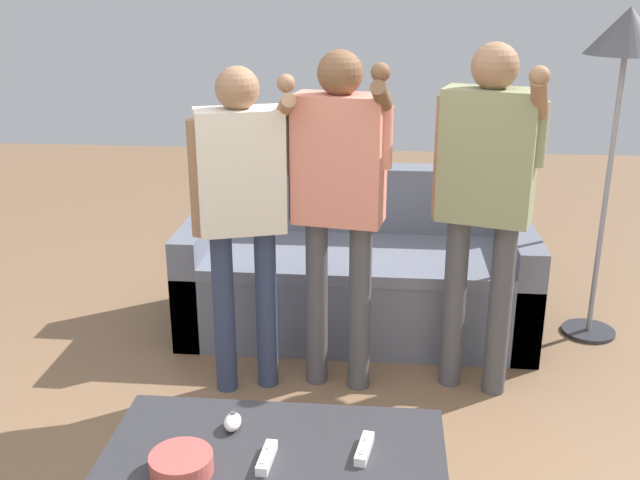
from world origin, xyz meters
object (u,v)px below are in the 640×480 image
at_px(player_left, 241,195).
at_px(player_center, 339,185).
at_px(game_remote_nunchuk, 233,422).
at_px(snack_bowl, 181,464).
at_px(coffee_table, 275,466).
at_px(game_remote_wand_near, 267,458).
at_px(game_remote_wand_far, 364,449).
at_px(player_right, 486,183).
at_px(floor_lamp, 625,51).
at_px(game_remote_wand_spare, 172,465).
at_px(couch, 357,274).

relative_size(player_left, player_center, 0.96).
bearing_deg(game_remote_nunchuk, snack_bowl, -113.86).
height_order(coffee_table, game_remote_wand_near, game_remote_wand_near).
xyz_separation_m(coffee_table, game_remote_wand_far, (0.28, 0.03, 0.06)).
bearing_deg(player_right, coffee_table, -121.96).
xyz_separation_m(game_remote_nunchuk, game_remote_wand_far, (0.43, -0.09, -0.01)).
xyz_separation_m(player_center, game_remote_wand_near, (-0.13, -1.22, -0.53)).
bearing_deg(player_left, player_right, 4.70).
xyz_separation_m(coffee_table, floor_lamp, (1.44, 1.82, 1.11)).
bearing_deg(snack_bowl, game_remote_wand_spare, 164.48).
bearing_deg(floor_lamp, game_remote_nunchuk, -133.07).
xyz_separation_m(coffee_table, player_left, (-0.30, 1.11, 0.55)).
bearing_deg(game_remote_wand_near, game_remote_nunchuk, 129.74).
xyz_separation_m(player_left, game_remote_wand_spare, (0.01, -1.22, -0.49)).
bearing_deg(game_remote_wand_far, game_remote_wand_near, -166.14).
xyz_separation_m(snack_bowl, player_right, (1.01, 1.31, 0.53)).
relative_size(floor_lamp, player_center, 1.10).
bearing_deg(player_center, game_remote_wand_near, -96.30).
xyz_separation_m(floor_lamp, game_remote_wand_near, (-1.45, -1.87, -1.04)).
height_order(floor_lamp, game_remote_wand_near, floor_lamp).
bearing_deg(coffee_table, couch, 84.49).
height_order(game_remote_wand_near, game_remote_wand_spare, same).
distance_m(game_remote_nunchuk, player_center, 1.20).
distance_m(couch, snack_bowl, 2.01).
distance_m(snack_bowl, player_center, 1.44).
height_order(floor_lamp, game_remote_wand_spare, floor_lamp).
bearing_deg(snack_bowl, game_remote_wand_far, 15.01).
xyz_separation_m(coffee_table, snack_bowl, (-0.26, -0.12, 0.08)).
bearing_deg(game_remote_wand_near, player_center, 83.70).
bearing_deg(couch, player_left, -123.28).
distance_m(floor_lamp, game_remote_wand_near, 2.59).
bearing_deg(floor_lamp, player_right, -137.75).
xyz_separation_m(floor_lamp, player_center, (-1.32, -0.65, -0.52)).
xyz_separation_m(snack_bowl, game_remote_wand_far, (0.54, 0.14, -0.01)).
height_order(coffee_table, snack_bowl, snack_bowl).
bearing_deg(game_remote_wand_spare, couch, 76.40).
height_order(snack_bowl, game_remote_wand_far, snack_bowl).
relative_size(coffee_table, game_remote_wand_far, 6.83).
distance_m(game_remote_nunchuk, floor_lamp, 2.55).
relative_size(coffee_table, game_remote_nunchuk, 12.08).
height_order(couch, player_left, player_left).
xyz_separation_m(floor_lamp, game_remote_wand_spare, (-1.73, -1.93, -1.04)).
xyz_separation_m(couch, snack_bowl, (-0.44, -1.95, 0.16)).
relative_size(player_center, game_remote_wand_spare, 10.34).
bearing_deg(snack_bowl, player_right, 52.54).
height_order(player_left, game_remote_wand_spare, player_left).
height_order(game_remote_nunchuk, game_remote_wand_spare, game_remote_nunchuk).
bearing_deg(player_right, player_left, -175.30).
xyz_separation_m(player_right, game_remote_wand_near, (-0.76, -1.24, -0.55)).
xyz_separation_m(game_remote_nunchuk, player_center, (0.27, 1.05, 0.52)).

